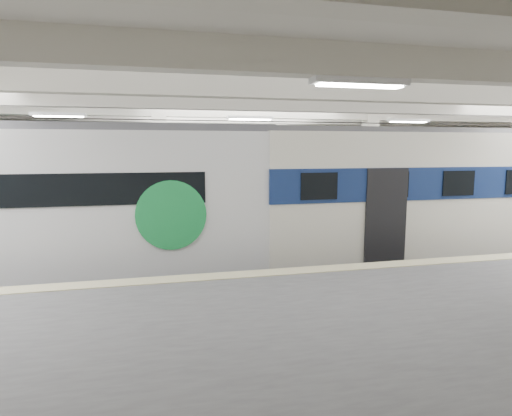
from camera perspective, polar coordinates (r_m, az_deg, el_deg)
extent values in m
cube|color=black|center=(13.36, 1.13, -9.32)|extent=(36.00, 24.00, 0.10)
cube|color=silver|center=(12.87, 1.20, 15.24)|extent=(36.00, 24.00, 0.20)
cube|color=beige|center=(22.61, -5.18, 4.94)|extent=(30.00, 0.10, 5.50)
cube|color=#4F4F51|center=(7.46, 14.36, -19.07)|extent=(30.00, 7.00, 1.10)
cube|color=beige|center=(10.05, 5.80, -8.30)|extent=(30.00, 0.50, 0.02)
cube|color=beige|center=(15.41, -12.58, 3.41)|extent=(0.50, 0.50, 5.50)
cube|color=beige|center=(17.44, 14.77, 3.84)|extent=(0.50, 0.50, 5.50)
cube|color=beige|center=(12.83, 1.19, 13.92)|extent=(30.00, 18.00, 0.50)
cube|color=#59544C|center=(13.32, 1.13, -8.78)|extent=(30.00, 1.52, 0.16)
cube|color=#59544C|center=(18.54, -3.11, -4.02)|extent=(30.00, 1.52, 0.16)
cylinder|color=black|center=(12.79, 1.18, 11.46)|extent=(30.00, 0.03, 0.03)
cylinder|color=black|center=(18.16, -3.22, 10.40)|extent=(30.00, 0.03, 0.03)
cube|color=white|center=(10.88, 3.88, 13.23)|extent=(26.00, 8.40, 0.12)
cube|color=white|center=(12.86, -27.74, 0.40)|extent=(12.86, 2.87, 3.86)
ellipsoid|color=white|center=(12.85, 1.20, 1.30)|extent=(2.27, 2.81, 3.78)
ellipsoid|color=#B30E46|center=(13.01, 1.70, -2.40)|extent=(2.41, 2.87, 2.31)
cylinder|color=green|center=(11.03, -11.23, -0.96)|extent=(1.78, 0.06, 1.78)
cube|color=#4C4C51|center=(12.79, -28.33, 9.44)|extent=(12.86, 2.35, 0.20)
cube|color=black|center=(13.26, -27.16, -8.54)|extent=(12.86, 2.01, 0.70)
cube|color=white|center=(15.81, 24.92, 1.84)|extent=(13.62, 2.99, 3.88)
cube|color=navy|center=(15.78, 25.02, 3.52)|extent=(13.66, 3.05, 0.94)
cube|color=#AA150B|center=(12.86, -0.04, -1.09)|extent=(0.08, 2.54, 2.13)
cube|color=black|center=(12.70, -0.04, 6.18)|extent=(0.08, 2.39, 1.40)
cube|color=#4C4C51|center=(15.76, 25.35, 9.16)|extent=(13.62, 2.33, 0.16)
cube|color=black|center=(16.14, 24.49, -5.54)|extent=(13.62, 2.09, 0.70)
cube|color=white|center=(18.56, -28.30, 2.43)|extent=(14.34, 3.13, 3.88)
cube|color=green|center=(18.52, -28.40, 4.00)|extent=(14.38, 3.19, 0.82)
cube|color=#4C4C51|center=(18.51, -28.71, 8.72)|extent=(14.33, 2.62, 0.16)
cube|color=black|center=(18.85, -27.87, -4.06)|extent=(14.33, 2.82, 0.60)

